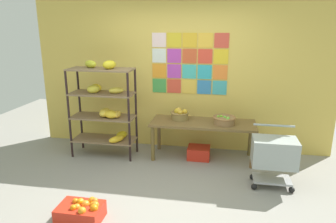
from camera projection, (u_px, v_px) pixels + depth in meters
name	position (u px, v px, depth m)	size (l,w,h in m)	color
ground	(161.00, 194.00, 4.08)	(9.38, 9.38, 0.00)	gray
back_wall_with_art	(181.00, 75.00, 5.35)	(5.17, 0.07, 2.63)	#DBBB51
banana_shelf_unit	(105.00, 104.00, 5.08)	(1.05, 0.50, 1.62)	black
display_table	(203.00, 126.00, 5.04)	(1.69, 0.61, 0.63)	brown
fruit_basket_centre	(180.00, 114.00, 5.14)	(0.31, 0.31, 0.20)	olive
fruit_basket_back_left	(224.00, 120.00, 4.91)	(0.36, 0.36, 0.14)	olive
produce_crate_under_table	(199.00, 153.00, 5.15)	(0.36, 0.32, 0.20)	red
orange_crate_foreground	(81.00, 211.00, 3.50)	(0.50, 0.34, 0.24)	red
shopping_cart	(274.00, 154.00, 4.16)	(0.58, 0.43, 0.82)	black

